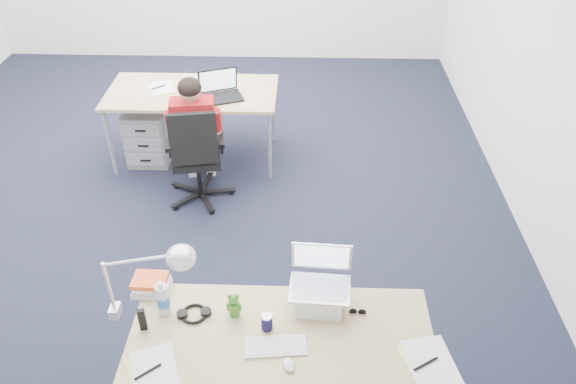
{
  "coord_description": "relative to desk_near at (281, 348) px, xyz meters",
  "views": [
    {
      "loc": [
        1.14,
        -3.92,
        3.07
      ],
      "look_at": [
        1.04,
        -0.87,
        0.85
      ],
      "focal_mm": 35.0,
      "sensor_mm": 36.0,
      "label": 1
    }
  ],
  "objects": [
    {
      "name": "drawer_pedestal_far",
      "position": [
        -1.43,
        2.9,
        -0.41
      ],
      "size": [
        0.4,
        0.5,
        0.55
      ],
      "primitive_type": "cube",
      "color": "#9B9FA0",
      "rests_on": "ground"
    },
    {
      "name": "far_papers",
      "position": [
        -1.27,
        2.96,
        0.05
      ],
      "size": [
        0.31,
        0.36,
        0.01
      ],
      "primitive_type": "cube",
      "rotation": [
        0.0,
        0.0,
        0.42
      ],
      "color": "white",
      "rests_on": "desk_far"
    },
    {
      "name": "room",
      "position": [
        -1.04,
        2.03,
        1.03
      ],
      "size": [
        6.02,
        7.02,
        2.8
      ],
      "color": "white",
      "rests_on": "ground"
    },
    {
      "name": "desk_lamp",
      "position": [
        -0.75,
        0.15,
        0.31
      ],
      "size": [
        0.47,
        0.2,
        0.52
      ],
      "primitive_type": null,
      "rotation": [
        0.0,
        0.0,
        -0.08
      ],
      "color": "silver",
      "rests_on": "desk_near"
    },
    {
      "name": "dark_laptop",
      "position": [
        -0.66,
        2.77,
        0.18
      ],
      "size": [
        0.47,
        0.46,
        0.27
      ],
      "primitive_type": null,
      "rotation": [
        0.0,
        0.0,
        0.37
      ],
      "color": "black",
      "rests_on": "desk_far"
    },
    {
      "name": "computer_mouse",
      "position": [
        0.05,
        -0.15,
        0.06
      ],
      "size": [
        0.08,
        0.1,
        0.03
      ],
      "primitive_type": "ellipsoid",
      "rotation": [
        0.0,
        0.0,
        0.31
      ],
      "color": "white",
      "rests_on": "desk_near"
    },
    {
      "name": "sunglasses",
      "position": [
        0.41,
        0.21,
        0.06
      ],
      "size": [
        0.1,
        0.05,
        0.02
      ],
      "primitive_type": null,
      "rotation": [
        0.0,
        0.0,
        -0.06
      ],
      "color": "black",
      "rests_on": "desk_near"
    },
    {
      "name": "wireless_keyboard",
      "position": [
        -0.02,
        -0.04,
        0.05
      ],
      "size": [
        0.33,
        0.16,
        0.02
      ],
      "primitive_type": "cube",
      "rotation": [
        0.0,
        0.0,
        0.11
      ],
      "color": "white",
      "rests_on": "desk_near"
    },
    {
      "name": "silver_laptop",
      "position": [
        0.2,
        0.26,
        0.22
      ],
      "size": [
        0.34,
        0.28,
        0.35
      ],
      "primitive_type": null,
      "rotation": [
        0.0,
        0.0,
        -0.06
      ],
      "color": "silver",
      "rests_on": "desk_near"
    },
    {
      "name": "papers_left",
      "position": [
        -0.62,
        -0.22,
        0.05
      ],
      "size": [
        0.32,
        0.37,
        0.01
      ],
      "primitive_type": "cube",
      "rotation": [
        0.0,
        0.0,
        0.4
      ],
      "color": "#E6E185",
      "rests_on": "desk_near"
    },
    {
      "name": "far_cup",
      "position": [
        -0.81,
        3.1,
        0.09
      ],
      "size": [
        0.08,
        0.08,
        0.09
      ],
      "primitive_type": "cylinder",
      "rotation": [
        0.0,
        0.0,
        0.25
      ],
      "color": "white",
      "rests_on": "desk_far"
    },
    {
      "name": "seated_person",
      "position": [
        -0.85,
        2.37,
        -0.1
      ],
      "size": [
        0.39,
        0.67,
        1.16
      ],
      "rotation": [
        0.0,
        0.0,
        0.13
      ],
      "color": "#A81819",
      "rests_on": "ground"
    },
    {
      "name": "cordless_phone",
      "position": [
        -0.73,
        0.07,
        0.12
      ],
      "size": [
        0.04,
        0.03,
        0.14
      ],
      "primitive_type": "cube",
      "rotation": [
        0.0,
        0.0,
        0.2
      ],
      "color": "black",
      "rests_on": "desk_near"
    },
    {
      "name": "bear_figurine",
      "position": [
        -0.26,
        0.18,
        0.12
      ],
      "size": [
        0.08,
        0.06,
        0.15
      ],
      "primitive_type": null,
      "rotation": [
        0.0,
        0.0,
        0.03
      ],
      "color": "#25721E",
      "rests_on": "desk_near"
    },
    {
      "name": "water_bottle",
      "position": [
        -0.64,
        0.18,
        0.16
      ],
      "size": [
        0.08,
        0.08,
        0.22
      ],
      "primitive_type": "cylinder",
      "rotation": [
        0.0,
        0.0,
        -0.11
      ],
      "color": "silver",
      "rests_on": "desk_near"
    },
    {
      "name": "headphones",
      "position": [
        -0.48,
        0.17,
        0.06
      ],
      "size": [
        0.21,
        0.17,
        0.03
      ],
      "primitive_type": null,
      "rotation": [
        0.0,
        0.0,
        0.16
      ],
      "color": "black",
      "rests_on": "desk_near"
    },
    {
      "name": "drawer_pedestal_near",
      "position": [
        -0.5,
        0.07,
        -0.41
      ],
      "size": [
        0.4,
        0.5,
        0.55
      ],
      "primitive_type": "cube",
      "color": "#9B9FA0",
      "rests_on": "ground"
    },
    {
      "name": "floor",
      "position": [
        -1.04,
        2.03,
        -0.68
      ],
      "size": [
        7.0,
        7.0,
        0.0
      ],
      "primitive_type": "plane",
      "color": "black",
      "rests_on": "ground"
    },
    {
      "name": "desk_far",
      "position": [
        -0.97,
        2.92,
        0.0
      ],
      "size": [
        1.6,
        0.8,
        0.73
      ],
      "color": "tan",
      "rests_on": "ground"
    },
    {
      "name": "desk_near",
      "position": [
        0.0,
        0.0,
        0.0
      ],
      "size": [
        1.6,
        0.8,
        0.73
      ],
      "color": "tan",
      "rests_on": "ground"
    },
    {
      "name": "papers_right",
      "position": [
        0.75,
        -0.13,
        0.05
      ],
      "size": [
        0.3,
        0.36,
        0.01
      ],
      "primitive_type": "cube",
      "rotation": [
        0.0,
        0.0,
        0.25
      ],
      "color": "#E6E185",
      "rests_on": "desk_near"
    },
    {
      "name": "office_chair",
      "position": [
        -0.83,
        2.21,
        -0.41
      ],
      "size": [
        0.7,
        0.7,
        0.96
      ],
      "rotation": [
        0.0,
        0.0,
        0.17
      ],
      "color": "black",
      "rests_on": "ground"
    },
    {
      "name": "can_koozie",
      "position": [
        -0.08,
        0.09,
        0.1
      ],
      "size": [
        0.08,
        0.08,
        0.1
      ],
      "primitive_type": "cylinder",
      "rotation": [
        0.0,
        0.0,
        0.31
      ],
      "color": "#151239",
      "rests_on": "desk_near"
    },
    {
      "name": "book_stack",
      "position": [
        -0.75,
        0.34,
        0.09
      ],
      "size": [
        0.21,
        0.16,
        0.09
      ],
      "primitive_type": "cube",
      "rotation": [
        0.0,
        0.0,
        -0.03
      ],
      "color": "silver",
      "rests_on": "desk_near"
    }
  ]
}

